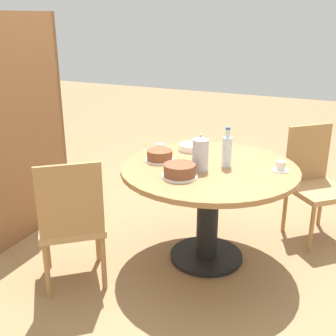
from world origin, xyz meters
TOP-DOWN VIEW (x-y plane):
  - ground_plane at (0.00, 0.00)m, footprint 14.00×14.00m
  - dining_table at (0.00, 0.00)m, footprint 1.25×1.25m
  - chair_a at (0.72, -0.66)m, footprint 0.59×0.59m
  - chair_b at (-0.68, 0.70)m, footprint 0.59×0.59m
  - bookshelf at (-0.22, 1.58)m, footprint 0.97×0.28m
  - coffee_pot at (-0.10, 0.03)m, footprint 0.11×0.11m
  - water_bottle at (0.04, -0.11)m, footprint 0.07×0.07m
  - cake_main at (-0.28, 0.11)m, footprint 0.24×0.24m
  - cake_second at (-0.04, 0.37)m, footprint 0.21×0.21m
  - cup_a at (0.15, 0.45)m, footprint 0.12×0.12m
  - cup_b at (0.12, -0.47)m, footprint 0.12×0.12m
  - plate_stack at (0.29, 0.26)m, footprint 0.19×0.19m

SIDE VIEW (x-z plane):
  - ground_plane at x=0.00m, z-range 0.00..0.00m
  - chair_a at x=0.72m, z-range 0.02..0.93m
  - chair_b at x=-0.68m, z-range 0.02..0.93m
  - dining_table at x=0.00m, z-range 0.20..0.94m
  - plate_stack at x=0.29m, z-range 0.74..0.79m
  - cup_a at x=0.15m, z-range 0.73..0.80m
  - cup_b at x=0.12m, z-range 0.73..0.80m
  - cake_second at x=-0.04m, z-range 0.74..0.82m
  - cake_main at x=-0.28m, z-range 0.74..0.83m
  - water_bottle at x=0.04m, z-range 0.71..0.99m
  - coffee_pot at x=-0.10m, z-range 0.73..0.98m
  - bookshelf at x=-0.22m, z-range 0.00..1.76m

